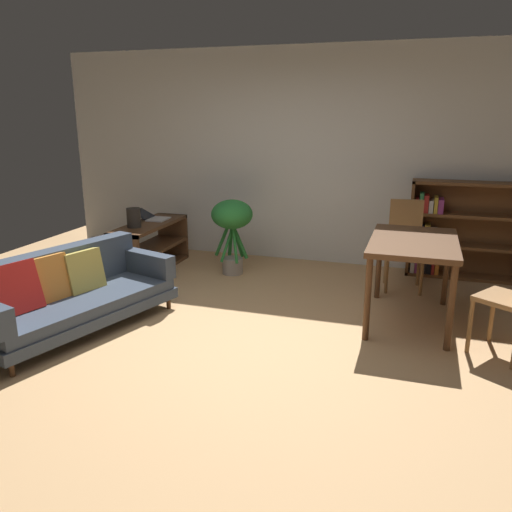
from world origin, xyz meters
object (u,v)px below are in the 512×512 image
Objects in this scene: bookshelf at (458,231)px; fabric_couch at (67,293)px; dining_table at (413,249)px; open_laptop at (153,217)px; media_console at (150,247)px; dining_chair_near at (405,240)px; potted_floor_plant at (232,222)px; desk_speaker at (134,218)px.

fabric_couch is at bearing -141.41° from bookshelf.
bookshelf is at bearing 38.59° from fabric_couch.
bookshelf is (0.48, 1.61, -0.15)m from dining_table.
fabric_couch is 4.57× the size of open_laptop.
media_console is 2.96× the size of open_laptop.
dining_chair_near is 0.75× the size of bookshelf.
fabric_couch is 2.17× the size of potted_floor_plant.
media_console is 1.40× the size of potted_floor_plant.
bookshelf is at bearing 73.30° from dining_table.
open_laptop is at bearing 106.19° from media_console.
media_console is 3.23m from dining_table.
desk_speaker reaches higher than dining_table.
fabric_couch is 2.01× the size of dining_chair_near.
media_console is at bearing 167.14° from dining_table.
fabric_couch is at bearing -113.03° from potted_floor_plant.
potted_floor_plant is 2.27m from dining_table.
media_console is 1.30× the size of dining_chair_near.
dining_chair_near reaches higher than desk_speaker.
potted_floor_plant reaches higher than fabric_couch.
dining_chair_near is at bearing 5.13° from media_console.
desk_speaker is 3.12m from dining_chair_near.
dining_table is 1.68m from bookshelf.
potted_floor_plant is 2.00m from dining_chair_near.
fabric_couch is at bearing -81.61° from desk_speaker.
potted_floor_plant is (1.10, -0.06, 0.03)m from open_laptop.
dining_chair_near is at bearing 0.94° from open_laptop.
desk_speaker is at bearing 98.39° from fabric_couch.
dining_table is (3.13, -0.71, 0.41)m from media_console.
desk_speaker is at bearing -170.28° from dining_chair_near.
desk_speaker is at bearing -100.94° from media_console.
dining_table is at bearing 20.92° from fabric_couch.
dining_chair_near is at bearing -133.15° from bookshelf.
dining_table reaches higher than open_laptop.
bookshelf is at bearing 15.97° from potted_floor_plant.
dining_chair_near is (-0.10, 0.98, -0.16)m from dining_table.
open_laptop is 1.10m from potted_floor_plant.
open_laptop is 1.89× the size of desk_speaker.
media_console is at bearing 95.72° from fabric_couch.
media_console is 1.10m from potted_floor_plant.
desk_speaker is 1.16m from potted_floor_plant.
dining_table reaches higher than media_console.
dining_chair_near reaches higher than open_laptop.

